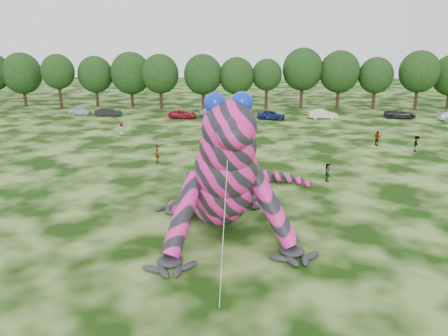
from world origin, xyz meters
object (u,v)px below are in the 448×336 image
Objects in this scene: tree_9 at (267,84)px; car_5 at (323,114)px; tree_6 at (160,82)px; spectator_2 at (416,144)px; tree_8 at (237,83)px; tree_12 at (375,83)px; inflatable_gecko at (216,154)px; spectator_0 at (157,154)px; tree_11 at (339,80)px; car_3 at (215,112)px; tree_7 at (203,82)px; tree_4 at (96,81)px; car_2 at (183,114)px; tree_2 at (23,80)px; spectator_1 at (252,146)px; car_6 at (400,114)px; spectator_4 at (121,129)px; tree_10 at (302,78)px; tree_5 at (131,80)px; spectator_5 at (328,172)px; spectator_3 at (377,138)px; car_1 at (108,112)px; car_4 at (271,115)px; tree_13 at (418,80)px.

car_5 is (8.27, -9.86, -3.62)m from tree_9.
tree_6 reaches higher than spectator_2.
tree_8 is 24.24m from tree_12.
spectator_0 is at bearing 103.81° from inflatable_gecko.
car_3 is at bearing -156.30° from tree_11.
tree_7 is 2.17× the size of car_5.
tree_9 is 37.89m from spectator_0.
tree_4 reaches higher than car_3.
car_2 is (-32.58, -10.51, -3.86)m from tree_12.
tree_4 is (13.38, -0.05, -0.29)m from tree_2.
tree_6 is at bearing -92.71° from spectator_1.
car_6 is at bearing -52.37° from tree_11.
tree_8 reaches higher than spectator_4.
tree_4 is 5.07× the size of spectator_0.
tree_5 is at bearing -179.73° from tree_10.
spectator_5 is (-5.35, -31.04, 0.08)m from car_5.
spectator_3 reaches higher than car_2.
car_4 reaches higher than car_1.
car_1 is at bearing -28.86° from tree_2.
tree_6 is (25.46, -2.08, -0.08)m from tree_2.
car_1 is at bearing -170.77° from tree_13.
tree_6 is 21.70m from car_4.
car_3 is 2.67× the size of spectator_1.
spectator_0 is (-6.73, 14.18, -3.79)m from inflatable_gecko.
tree_4 is 33.36m from car_4.
tree_9 is 5.46× the size of spectator_4.
tree_11 is at bearing 44.03° from car_6.
car_1 is at bearing -99.47° from tree_5.
tree_11 is 23.76m from car_3.
spectator_4 is at bearing -56.95° from spectator_1.
tree_6 is 5.31× the size of spectator_0.
tree_13 reaches higher than car_5.
car_5 is 12.11m from car_6.
tree_7 is 0.94× the size of tree_11.
spectator_1 reaches higher than car_4.
tree_10 is 34.80m from spectator_1.
car_5 is at bearing 52.00° from spectator_2.
car_5 is at bearing -112.55° from tree_11.
tree_9 is 22.59m from car_6.
spectator_2 is at bearing -122.76° from car_1.
tree_13 reaches higher than spectator_3.
car_4 is at bearing -95.88° from car_3.
spectator_5 is (-16.02, -41.29, -3.69)m from tree_12.
tree_11 reaches higher than inflatable_gecko.
spectator_2 is (2.04, -30.93, -4.16)m from tree_11.
tree_5 is 6.16× the size of spectator_4.
spectator_3 is (35.44, -28.58, -4.04)m from tree_5.
car_5 is 2.75× the size of spectator_4.
tree_5 reaches higher than tree_7.
tree_2 reaches higher than tree_7.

